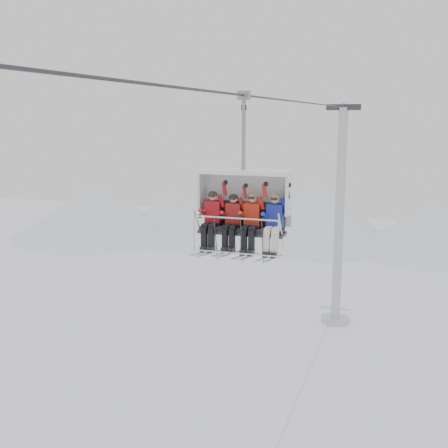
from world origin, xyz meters
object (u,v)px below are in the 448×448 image
(chairlift_carrier, at_px, (245,200))
(skier_center_left, at_px, (232,220))
(lift_tower_right, at_px, (339,233))
(skier_center_right, at_px, (251,220))
(skier_far_right, at_px, (274,221))
(skier_far_left, at_px, (212,218))

(chairlift_carrier, distance_m, skier_center_left, 0.62)
(lift_tower_right, relative_size, skier_center_right, 7.99)
(skier_far_right, bearing_deg, skier_far_left, 180.00)
(skier_far_left, xyz_separation_m, skier_far_right, (1.65, 0.00, 0.00))
(skier_far_left, distance_m, skier_far_right, 1.65)
(lift_tower_right, distance_m, chairlift_carrier, 20.92)
(lift_tower_right, bearing_deg, skier_center_left, -90.64)
(lift_tower_right, xyz_separation_m, chairlift_carrier, (0.00, -20.34, 4.90))
(skier_center_right, bearing_deg, skier_far_left, 180.00)
(skier_center_left, relative_size, skier_far_right, 1.00)
(lift_tower_right, height_order, skier_far_left, lift_tower_right)
(skier_center_right, relative_size, skier_far_right, 1.00)
(lift_tower_right, relative_size, skier_far_left, 7.99)
(lift_tower_right, xyz_separation_m, skier_far_left, (-0.79, -20.64, 4.43))
(skier_far_left, bearing_deg, skier_center_left, -0.66)
(chairlift_carrier, distance_m, skier_far_left, 0.96)
(skier_far_right, bearing_deg, skier_center_right, 180.00)
(lift_tower_right, height_order, skier_center_right, lift_tower_right)
(skier_center_left, distance_m, skier_center_right, 0.50)
(chairlift_carrier, bearing_deg, skier_far_right, -19.49)
(skier_far_right, bearing_deg, skier_center_left, -179.66)
(chairlift_carrier, xyz_separation_m, skier_far_right, (0.86, -0.30, -0.47))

